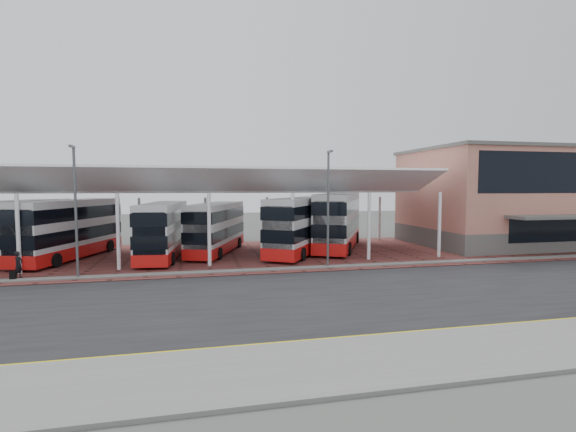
% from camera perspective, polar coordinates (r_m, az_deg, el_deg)
% --- Properties ---
extents(ground, '(140.00, 140.00, 0.00)m').
position_cam_1_polar(ground, '(22.86, 5.56, -10.24)').
color(ground, '#444742').
extents(road, '(120.00, 14.00, 0.02)m').
position_cam_1_polar(road, '(21.94, 6.39, -10.83)').
color(road, black).
rests_on(road, ground).
extents(forecourt, '(72.00, 16.00, 0.06)m').
position_cam_1_polar(forecourt, '(35.64, 2.11, -5.02)').
color(forecourt, brown).
rests_on(forecourt, ground).
extents(sidewalk, '(120.00, 4.00, 0.14)m').
position_cam_1_polar(sidewalk, '(14.96, 16.90, -17.93)').
color(sidewalk, slate).
rests_on(sidewalk, ground).
extents(north_kerb, '(120.00, 0.80, 0.14)m').
position_cam_1_polar(north_kerb, '(28.66, 1.68, -7.16)').
color(north_kerb, slate).
rests_on(north_kerb, ground).
extents(yellow_line_near, '(120.00, 0.12, 0.01)m').
position_cam_1_polar(yellow_line_near, '(16.63, 13.38, -15.75)').
color(yellow_line_near, '#DFCD00').
rests_on(yellow_line_near, road).
extents(yellow_line_far, '(120.00, 0.12, 0.01)m').
position_cam_1_polar(yellow_line_far, '(16.88, 12.92, -15.44)').
color(yellow_line_far, '#DFCD00').
rests_on(yellow_line_far, road).
extents(canopy, '(37.00, 11.63, 7.07)m').
position_cam_1_polar(canopy, '(35.00, -11.08, 4.22)').
color(canopy, white).
rests_on(canopy, ground).
extents(terminal, '(18.40, 14.40, 9.25)m').
position_cam_1_polar(terminal, '(46.04, 28.01, 2.34)').
color(terminal, '#5A5854').
rests_on(terminal, ground).
extents(lamp_west, '(0.16, 0.90, 8.07)m').
position_cam_1_polar(lamp_west, '(28.25, -27.06, 1.02)').
color(lamp_west, '#515558').
rests_on(lamp_west, ground).
extents(lamp_east, '(0.16, 0.90, 8.07)m').
position_cam_1_polar(lamp_east, '(28.77, 5.52, 1.48)').
color(lamp_east, '#515558').
rests_on(lamp_east, ground).
extents(bus_0, '(5.45, 11.21, 4.51)m').
position_cam_1_polar(bus_0, '(38.29, -33.53, -1.63)').
color(bus_0, silver).
rests_on(bus_0, forecourt).
extents(bus_1, '(5.91, 11.30, 4.56)m').
position_cam_1_polar(bus_1, '(36.42, -27.71, -1.64)').
color(bus_1, silver).
rests_on(bus_1, forecourt).
extents(bus_2, '(3.47, 10.64, 4.30)m').
position_cam_1_polar(bus_2, '(34.12, -16.70, -1.91)').
color(bus_2, silver).
rests_on(bus_2, forecourt).
extents(bus_3, '(5.56, 10.38, 4.19)m').
position_cam_1_polar(bus_3, '(35.66, -9.74, -1.64)').
color(bus_3, silver).
rests_on(bus_3, forecourt).
extents(bus_4, '(8.20, 10.95, 4.65)m').
position_cam_1_polar(bus_4, '(34.95, 1.79, -1.32)').
color(bus_4, silver).
rests_on(bus_4, forecourt).
extents(bus_5, '(7.88, 11.99, 4.96)m').
position_cam_1_polar(bus_5, '(37.98, 6.91, -0.70)').
color(bus_5, silver).
rests_on(bus_5, forecourt).
extents(pedestrian, '(0.53, 0.68, 1.64)m').
position_cam_1_polar(pedestrian, '(30.37, -32.93, -5.61)').
color(pedestrian, black).
rests_on(pedestrian, forecourt).
extents(suitcase, '(0.33, 0.23, 0.56)m').
position_cam_1_polar(suitcase, '(29.96, -33.47, -6.81)').
color(suitcase, black).
rests_on(suitcase, forecourt).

